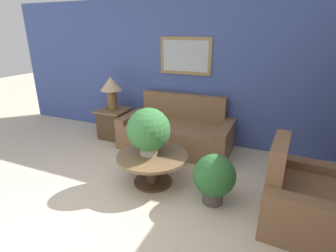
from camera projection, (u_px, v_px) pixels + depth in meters
The scene contains 9 objects.
ground_plane at pixel (64, 245), 2.64m from camera, with size 20.00×20.00×0.00m, color beige.
wall_back at pixel (179, 72), 4.91m from camera, with size 7.59×0.09×2.60m.
couch_main at pixel (177, 132), 4.76m from camera, with size 1.96×0.92×0.93m.
armchair at pixel (304, 199), 2.87m from camera, with size 0.94×1.11×0.93m.
coffee_table at pixel (152, 162), 3.62m from camera, with size 0.98×0.98×0.44m.
side_table at pixel (114, 123), 5.22m from camera, with size 0.57×0.57×0.58m.
table_lamp at pixel (111, 87), 4.98m from camera, with size 0.42×0.42×0.64m.
potted_plant_on_table at pixel (149, 130), 3.48m from camera, with size 0.59×0.59×0.65m.
potted_plant_floor at pixel (214, 177), 3.18m from camera, with size 0.52×0.52×0.64m.
Camera 1 is at (1.78, -1.49, 2.03)m, focal length 28.00 mm.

